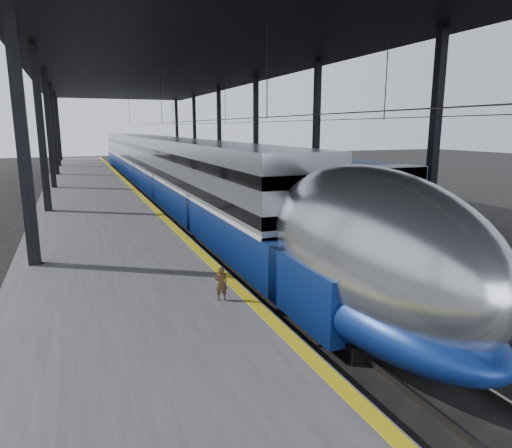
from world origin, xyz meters
TOP-DOWN VIEW (x-y plane):
  - ground at (0.00, 0.00)m, footprint 160.00×160.00m
  - platform at (-3.50, 20.00)m, footprint 6.00×80.00m
  - yellow_strip at (-0.70, 20.00)m, footprint 0.30×80.00m
  - rails at (4.50, 20.00)m, footprint 6.52×80.00m
  - canopy at (1.90, 20.00)m, footprint 18.00×75.00m
  - tgv_train at (2.00, 26.33)m, footprint 3.09×65.20m
  - second_train at (7.00, 31.15)m, footprint 2.67×56.05m
  - child at (-1.35, -0.03)m, footprint 0.33×0.25m

SIDE VIEW (x-z plane):
  - ground at x=0.00m, z-range 0.00..0.00m
  - rails at x=4.50m, z-range 0.00..0.16m
  - platform at x=-3.50m, z-range 0.00..1.00m
  - yellow_strip at x=-0.70m, z-range 1.00..1.01m
  - child at x=-1.35m, z-range 1.00..1.84m
  - second_train at x=7.00m, z-range 0.02..3.70m
  - tgv_train at x=2.00m, z-range -0.14..4.28m
  - canopy at x=1.90m, z-range 4.38..13.85m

